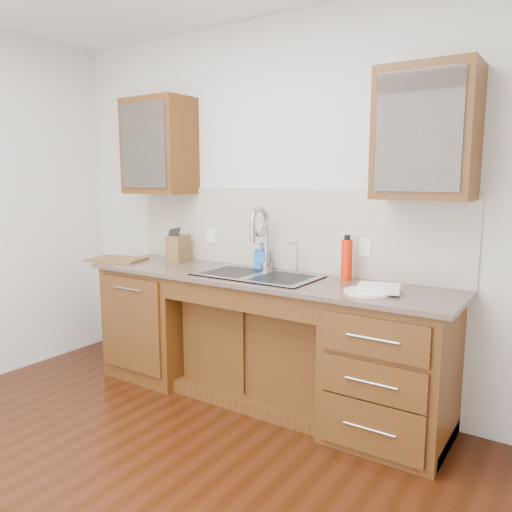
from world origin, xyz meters
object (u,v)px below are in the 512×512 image
Objects in this scene: water_bottle at (347,260)px; knife_block at (178,249)px; soap_bottle at (262,256)px; plate at (367,292)px; cutting_board at (117,259)px.

water_bottle reaches higher than knife_block.
knife_block reaches higher than soap_bottle.
water_bottle reaches higher than plate.
knife_block is 0.50× the size of cutting_board.
soap_bottle reaches higher than cutting_board.
water_bottle is 1.90m from cutting_board.
plate is (0.94, -0.31, -0.09)m from soap_bottle.
cutting_board is at bearing -162.93° from knife_block.
soap_bottle is 1.24m from cutting_board.
water_bottle is 1.43m from knife_block.
water_bottle is 0.97× the size of plate.
knife_block is at bearing -178.26° from soap_bottle.
soap_bottle is at bearing -4.03° from knife_block.
soap_bottle is 0.75m from knife_block.
soap_bottle is 0.71× the size of plate.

